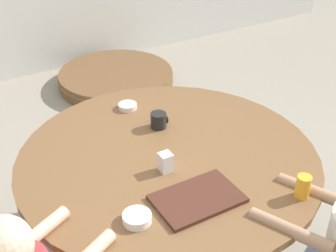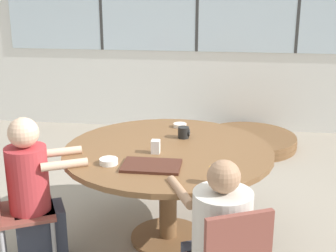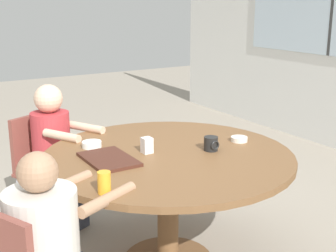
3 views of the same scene
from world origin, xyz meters
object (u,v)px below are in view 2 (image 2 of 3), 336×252
at_px(milk_carton_small, 156,147).
at_px(bowl_white_shallow, 180,125).
at_px(person_man_blue_shirt, 34,199).
at_px(juice_glass, 214,175).
at_px(coffee_mug, 184,132).
at_px(folded_table_stack, 249,141).
at_px(chair_for_man_blue_shirt, 10,203).
at_px(bowl_cereal, 109,161).

distance_m(milk_carton_small, bowl_white_shallow, 0.67).
height_order(person_man_blue_shirt, juice_glass, person_man_blue_shirt).
xyz_separation_m(coffee_mug, bowl_white_shallow, (-0.06, 0.29, -0.03)).
xyz_separation_m(bowl_white_shallow, folded_table_stack, (0.69, 1.76, -0.72)).
bearing_deg(bowl_white_shallow, folded_table_stack, 68.55).
distance_m(person_man_blue_shirt, milk_carton_small, 0.94).
xyz_separation_m(juice_glass, milk_carton_small, (-0.45, 0.49, -0.01)).
distance_m(chair_for_man_blue_shirt, person_man_blue_shirt, 0.16).
xyz_separation_m(coffee_mug, juice_glass, (0.28, -0.87, 0.01)).
height_order(person_man_blue_shirt, milk_carton_small, person_man_blue_shirt).
relative_size(person_man_blue_shirt, bowl_white_shallow, 9.85).
distance_m(juice_glass, folded_table_stack, 3.03).
height_order(chair_for_man_blue_shirt, milk_carton_small, milk_carton_small).
relative_size(coffee_mug, bowl_white_shallow, 0.85).
height_order(person_man_blue_shirt, folded_table_stack, person_man_blue_shirt).
bearing_deg(chair_for_man_blue_shirt, bowl_white_shallow, 108.29).
relative_size(juice_glass, bowl_cereal, 0.88).
height_order(coffee_mug, milk_carton_small, milk_carton_small).
relative_size(chair_for_man_blue_shirt, person_man_blue_shirt, 0.77).
bearing_deg(coffee_mug, milk_carton_small, -114.64).
height_order(milk_carton_small, bowl_cereal, milk_carton_small).
distance_m(person_man_blue_shirt, coffee_mug, 1.27).
bearing_deg(bowl_cereal, folded_table_stack, 67.76).
bearing_deg(bowl_white_shallow, bowl_cereal, -113.70).
xyz_separation_m(coffee_mug, folded_table_stack, (0.63, 2.04, -0.75)).
relative_size(juice_glass, bowl_white_shallow, 1.00).
bearing_deg(coffee_mug, bowl_white_shallow, 102.14).
bearing_deg(person_man_blue_shirt, folded_table_stack, 122.84).
bearing_deg(coffee_mug, juice_glass, -72.35).
distance_m(milk_carton_small, folded_table_stack, 2.66).
height_order(chair_for_man_blue_shirt, person_man_blue_shirt, person_man_blue_shirt).
relative_size(coffee_mug, milk_carton_small, 0.97).
distance_m(juice_glass, bowl_cereal, 0.78).
distance_m(person_man_blue_shirt, folded_table_stack, 3.24).
distance_m(bowl_white_shallow, folded_table_stack, 2.02).
xyz_separation_m(chair_for_man_blue_shirt, milk_carton_small, (0.97, 0.42, 0.32)).
bearing_deg(person_man_blue_shirt, chair_for_man_blue_shirt, -90.00).
height_order(milk_carton_small, folded_table_stack, milk_carton_small).
relative_size(person_man_blue_shirt, coffee_mug, 11.54).
bearing_deg(bowl_white_shallow, milk_carton_small, -99.56).
bearing_deg(milk_carton_small, person_man_blue_shirt, -157.32).
distance_m(coffee_mug, bowl_cereal, 0.79).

